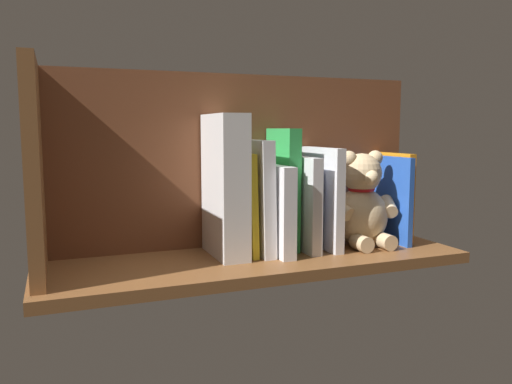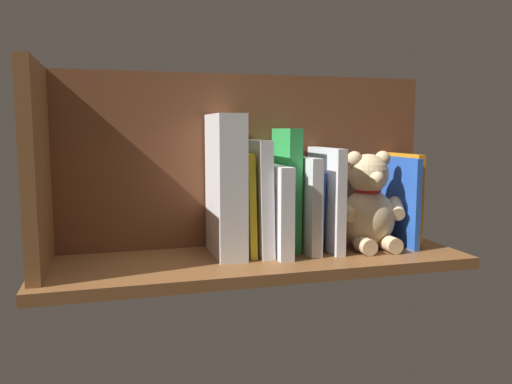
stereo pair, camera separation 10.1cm
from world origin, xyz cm
name	(u,v)px [view 2 (the right image)]	position (x,y,z in cm)	size (l,w,h in cm)	color
ground_plane	(256,261)	(0.00, 0.00, -1.10)	(84.79, 27.64, 2.20)	brown
shelf_back_panel	(242,161)	(0.00, -11.57, 18.60)	(84.79, 1.50, 37.21)	brown
shelf_side_divider	(36,168)	(40.39, 0.00, 18.60)	(2.40, 21.64, 37.21)	brown
book_0	(403,198)	(-35.45, -3.49, 10.01)	(1.64, 13.85, 20.02)	orange
book_1	(398,201)	(-33.35, -2.23, 9.69)	(1.25, 16.38, 19.37)	blue
teddy_bear	(368,206)	(-25.14, -0.44, 9.18)	(16.92, 13.52, 20.86)	#D1B284
book_2	(326,199)	(-16.08, -2.28, 10.79)	(2.04, 16.28, 21.57)	silver
book_3	(311,209)	(-13.63, -4.61, 8.26)	(1.54, 11.62, 16.52)	blue
book_4	(303,204)	(-11.06, -2.45, 9.87)	(2.30, 15.95, 19.74)	silver
book_5	(286,189)	(-7.87, -4.39, 12.80)	(2.77, 12.07, 25.60)	green
book_6	(274,209)	(-4.42, -1.78, 9.11)	(2.82, 17.29, 18.22)	silver
book_7	(257,197)	(-1.07, -2.80, 11.64)	(2.56, 15.24, 23.28)	silver
book_8	(244,203)	(1.54, -3.43, 10.34)	(1.35, 13.98, 20.67)	yellow
dictionary_thick_white	(226,185)	(5.62, -2.65, 14.22)	(5.50, 15.35, 28.44)	silver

